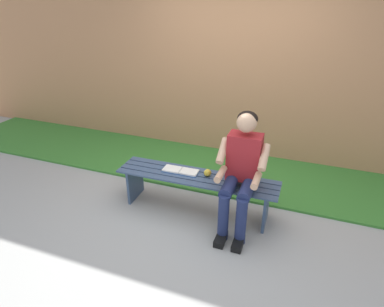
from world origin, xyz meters
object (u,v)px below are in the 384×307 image
at_px(person_seated, 241,169).
at_px(apple, 208,173).
at_px(book_open, 181,171).
at_px(bench_near, 197,184).

height_order(person_seated, apple, person_seated).
height_order(person_seated, book_open, person_seated).
xyz_separation_m(bench_near, apple, (-0.11, -0.04, 0.15)).
relative_size(person_seated, book_open, 3.03).
relative_size(bench_near, book_open, 4.42).
bearing_deg(bench_near, book_open, -8.90).
relative_size(person_seated, apple, 15.14).
height_order(bench_near, book_open, book_open).
bearing_deg(person_seated, book_open, -10.51).
relative_size(bench_near, apple, 22.05).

